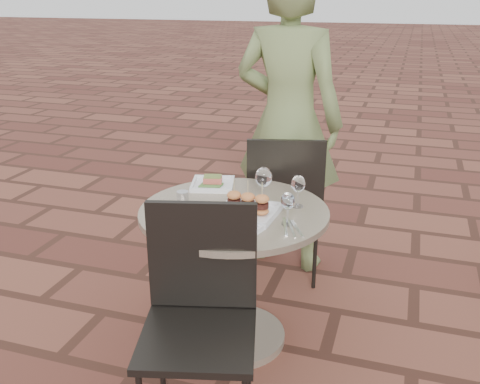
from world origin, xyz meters
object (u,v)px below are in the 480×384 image
(diner, at_px, (288,122))
(plate_salmon, at_px, (213,183))
(cafe_table, at_px, (234,255))
(chair_near, at_px, (200,302))
(plate_sliders, at_px, (248,207))
(chair_far, at_px, (284,197))
(plate_tuna, at_px, (229,231))

(diner, relative_size, plate_salmon, 7.11)
(cafe_table, xyz_separation_m, diner, (0.04, 0.94, 0.46))
(chair_near, bearing_deg, plate_sliders, 69.69)
(diner, distance_m, plate_salmon, 0.75)
(chair_far, bearing_deg, plate_salmon, 40.19)
(chair_near, relative_size, diner, 0.49)
(plate_salmon, bearing_deg, chair_near, -73.08)
(plate_salmon, xyz_separation_m, plate_tuna, (0.27, -0.53, -0.00))
(chair_far, xyz_separation_m, plate_salmon, (-0.30, -0.41, 0.20))
(plate_sliders, bearing_deg, plate_salmon, 132.96)
(cafe_table, height_order, diner, diner)
(diner, relative_size, plate_tuna, 7.08)
(cafe_table, bearing_deg, chair_far, 82.43)
(diner, height_order, plate_tuna, diner)
(plate_sliders, relative_size, plate_tuna, 1.03)
(chair_far, distance_m, plate_tuna, 0.97)
(chair_near, xyz_separation_m, diner, (0.00, 1.48, 0.40))
(diner, bearing_deg, chair_near, 97.77)
(chair_far, height_order, chair_near, same)
(diner, bearing_deg, cafe_table, 95.52)
(diner, bearing_deg, plate_sliders, 100.43)
(cafe_table, xyz_separation_m, chair_near, (0.04, -0.53, 0.07))
(plate_salmon, xyz_separation_m, plate_sliders, (0.29, -0.31, 0.02))
(cafe_table, bearing_deg, plate_sliders, -29.77)
(plate_salmon, bearing_deg, chair_far, 54.42)
(plate_sliders, bearing_deg, cafe_table, 150.23)
(diner, bearing_deg, plate_salmon, 78.05)
(cafe_table, relative_size, chair_near, 0.97)
(chair_near, relative_size, plate_sliders, 3.37)
(cafe_table, height_order, plate_salmon, plate_salmon)
(diner, bearing_deg, chair_far, 108.95)
(diner, distance_m, plate_sliders, 1.01)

